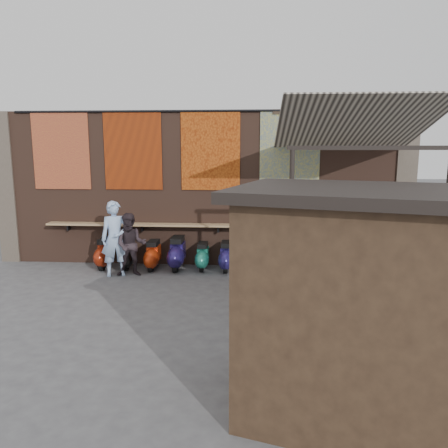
{
  "coord_description": "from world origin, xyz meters",
  "views": [
    {
      "loc": [
        1.4,
        -8.68,
        3.1
      ],
      "look_at": [
        0.73,
        1.2,
        1.34
      ],
      "focal_mm": 35.0,
      "sensor_mm": 36.0,
      "label": 1
    }
  ],
  "objects_px": {
    "market_stall": "(352,310)",
    "scooter_stool_3": "(177,254)",
    "diner_left": "(115,239)",
    "shopper_navy": "(326,257)",
    "scooter_stool_0": "(105,253)",
    "shelf_box": "(270,220)",
    "scooter_stool_2": "(153,255)",
    "scooter_stool_7": "(279,256)",
    "shopper_tan": "(308,250)",
    "scooter_stool_6": "(253,256)",
    "scooter_stool_1": "(128,256)",
    "scooter_stool_4": "(203,256)",
    "diner_right": "(131,245)",
    "shopper_grey": "(375,265)",
    "scooter_stool_5": "(226,257)"
  },
  "relations": [
    {
      "from": "diner_left",
      "to": "shopper_tan",
      "type": "distance_m",
      "value": 4.58
    },
    {
      "from": "scooter_stool_6",
      "to": "diner_right",
      "type": "distance_m",
      "value": 3.03
    },
    {
      "from": "scooter_stool_3",
      "to": "shelf_box",
      "type": "bearing_deg",
      "value": 6.76
    },
    {
      "from": "diner_right",
      "to": "diner_left",
      "type": "bearing_deg",
      "value": 170.88
    },
    {
      "from": "scooter_stool_0",
      "to": "scooter_stool_5",
      "type": "xyz_separation_m",
      "value": [
        3.15,
        -0.05,
        -0.02
      ]
    },
    {
      "from": "market_stall",
      "to": "scooter_stool_3",
      "type": "bearing_deg",
      "value": 133.8
    },
    {
      "from": "shelf_box",
      "to": "scooter_stool_6",
      "type": "xyz_separation_m",
      "value": [
        -0.42,
        -0.32,
        -0.87
      ]
    },
    {
      "from": "scooter_stool_0",
      "to": "scooter_stool_3",
      "type": "xyz_separation_m",
      "value": [
        1.89,
        -0.02,
        0.03
      ]
    },
    {
      "from": "scooter_stool_3",
      "to": "shopper_navy",
      "type": "height_order",
      "value": "shopper_navy"
    },
    {
      "from": "scooter_stool_3",
      "to": "scooter_stool_6",
      "type": "relative_size",
      "value": 1.06
    },
    {
      "from": "scooter_stool_4",
      "to": "diner_right",
      "type": "height_order",
      "value": "diner_right"
    },
    {
      "from": "scooter_stool_2",
      "to": "scooter_stool_3",
      "type": "relative_size",
      "value": 0.88
    },
    {
      "from": "scooter_stool_1",
      "to": "shopper_tan",
      "type": "bearing_deg",
      "value": -18.53
    },
    {
      "from": "shopper_navy",
      "to": "market_stall",
      "type": "height_order",
      "value": "market_stall"
    },
    {
      "from": "scooter_stool_5",
      "to": "scooter_stool_7",
      "type": "height_order",
      "value": "scooter_stool_7"
    },
    {
      "from": "shelf_box",
      "to": "scooter_stool_6",
      "type": "height_order",
      "value": "shelf_box"
    },
    {
      "from": "market_stall",
      "to": "shopper_tan",
      "type": "bearing_deg",
      "value": 105.84
    },
    {
      "from": "market_stall",
      "to": "shopper_navy",
      "type": "bearing_deg",
      "value": 101.04
    },
    {
      "from": "scooter_stool_4",
      "to": "diner_right",
      "type": "relative_size",
      "value": 0.47
    },
    {
      "from": "scooter_stool_2",
      "to": "scooter_stool_7",
      "type": "xyz_separation_m",
      "value": [
        3.21,
        0.03,
        0.04
      ]
    },
    {
      "from": "scooter_stool_1",
      "to": "scooter_stool_7",
      "type": "height_order",
      "value": "scooter_stool_7"
    },
    {
      "from": "diner_left",
      "to": "scooter_stool_0",
      "type": "bearing_deg",
      "value": 107.1
    },
    {
      "from": "scooter_stool_4",
      "to": "scooter_stool_6",
      "type": "bearing_deg",
      "value": -2.83
    },
    {
      "from": "market_stall",
      "to": "shelf_box",
      "type": "bearing_deg",
      "value": 112.84
    },
    {
      "from": "diner_left",
      "to": "shopper_navy",
      "type": "height_order",
      "value": "diner_left"
    },
    {
      "from": "scooter_stool_0",
      "to": "scooter_stool_3",
      "type": "height_order",
      "value": "scooter_stool_3"
    },
    {
      "from": "shopper_navy",
      "to": "shopper_tan",
      "type": "bearing_deg",
      "value": -79.45
    },
    {
      "from": "shopper_grey",
      "to": "market_stall",
      "type": "xyz_separation_m",
      "value": [
        -1.16,
        -3.34,
        0.37
      ]
    },
    {
      "from": "shelf_box",
      "to": "diner_left",
      "type": "distance_m",
      "value": 3.87
    },
    {
      "from": "shopper_navy",
      "to": "shopper_tan",
      "type": "xyz_separation_m",
      "value": [
        -0.34,
        0.32,
        0.06
      ]
    },
    {
      "from": "scooter_stool_3",
      "to": "scooter_stool_0",
      "type": "bearing_deg",
      "value": 179.51
    },
    {
      "from": "scooter_stool_2",
      "to": "shopper_grey",
      "type": "height_order",
      "value": "shopper_grey"
    },
    {
      "from": "diner_left",
      "to": "shopper_navy",
      "type": "relative_size",
      "value": 1.07
    },
    {
      "from": "scooter_stool_4",
      "to": "shopper_grey",
      "type": "height_order",
      "value": "shopper_grey"
    },
    {
      "from": "shopper_tan",
      "to": "market_stall",
      "type": "bearing_deg",
      "value": -120.73
    },
    {
      "from": "shelf_box",
      "to": "scooter_stool_3",
      "type": "height_order",
      "value": "shelf_box"
    },
    {
      "from": "scooter_stool_6",
      "to": "market_stall",
      "type": "relative_size",
      "value": 0.32
    },
    {
      "from": "scooter_stool_0",
      "to": "shopper_navy",
      "type": "xyz_separation_m",
      "value": [
        5.33,
        -1.82,
        0.47
      ]
    },
    {
      "from": "scooter_stool_3",
      "to": "scooter_stool_4",
      "type": "distance_m",
      "value": 0.65
    },
    {
      "from": "scooter_stool_5",
      "to": "scooter_stool_4",
      "type": "bearing_deg",
      "value": 174.33
    },
    {
      "from": "scooter_stool_4",
      "to": "scooter_stool_6",
      "type": "xyz_separation_m",
      "value": [
        1.29,
        -0.06,
        0.05
      ]
    },
    {
      "from": "scooter_stool_7",
      "to": "shopper_tan",
      "type": "relative_size",
      "value": 0.46
    },
    {
      "from": "scooter_stool_5",
      "to": "shopper_grey",
      "type": "bearing_deg",
      "value": -40.54
    },
    {
      "from": "scooter_stool_3",
      "to": "shopper_grey",
      "type": "relative_size",
      "value": 0.48
    },
    {
      "from": "diner_left",
      "to": "shopper_grey",
      "type": "distance_m",
      "value": 5.94
    },
    {
      "from": "diner_left",
      "to": "shopper_navy",
      "type": "xyz_separation_m",
      "value": [
        4.83,
        -1.19,
        -0.06
      ]
    },
    {
      "from": "diner_left",
      "to": "scooter_stool_7",
      "type": "bearing_deg",
      "value": -12.34
    },
    {
      "from": "diner_left",
      "to": "shopper_navy",
      "type": "bearing_deg",
      "value": -34.85
    },
    {
      "from": "shelf_box",
      "to": "scooter_stool_2",
      "type": "bearing_deg",
      "value": -173.97
    },
    {
      "from": "shopper_navy",
      "to": "scooter_stool_0",
      "type": "bearing_deg",
      "value": -54.88
    }
  ]
}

